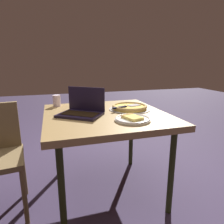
# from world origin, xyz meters

# --- Properties ---
(ground_plane) EXTENTS (12.00, 12.00, 0.00)m
(ground_plane) POSITION_xyz_m (0.00, 0.00, 0.00)
(ground_plane) COLOR #392E49
(dining_table) EXTENTS (1.00, 1.01, 0.75)m
(dining_table) POSITION_xyz_m (0.00, 0.00, 0.68)
(dining_table) COLOR olive
(dining_table) RESTS_ON ground_plane
(laptop) EXTENTS (0.41, 0.39, 0.22)m
(laptop) POSITION_xyz_m (-0.20, 0.00, 0.79)
(laptop) COLOR black
(laptop) RESTS_ON dining_table
(pizza_plate) EXTENTS (0.27, 0.27, 0.04)m
(pizza_plate) POSITION_xyz_m (0.13, -0.27, 0.76)
(pizza_plate) COLOR white
(pizza_plate) RESTS_ON dining_table
(pizza_tray) EXTENTS (0.37, 0.37, 0.04)m
(pizza_tray) POSITION_xyz_m (0.24, 0.07, 0.77)
(pizza_tray) COLOR #A7A49C
(pizza_tray) RESTS_ON dining_table
(table_knife) EXTENTS (0.11, 0.19, 0.01)m
(table_knife) POSITION_xyz_m (-0.19, 0.26, 0.75)
(table_knife) COLOR #B3C8C5
(table_knife) RESTS_ON dining_table
(drink_cup) EXTENTS (0.07, 0.07, 0.11)m
(drink_cup) POSITION_xyz_m (-0.38, 0.40, 0.80)
(drink_cup) COLOR silver
(drink_cup) RESTS_ON dining_table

